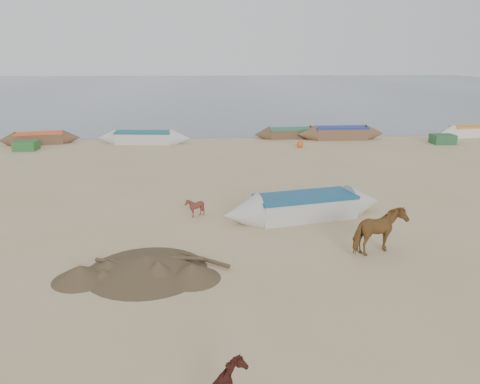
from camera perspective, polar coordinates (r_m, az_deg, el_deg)
name	(u,v)px	position (r m, az deg, el deg)	size (l,w,h in m)	color
ground	(249,262)	(14.05, 1.07, -8.48)	(140.00, 140.00, 0.00)	tan
sea	(214,87)	(94.91, -3.13, 12.63)	(160.00, 160.00, 0.00)	slate
cow_adult	(379,231)	(14.95, 16.59, -4.62)	(0.78, 1.72, 1.45)	brown
calf_front	(195,207)	(17.78, -5.54, -1.86)	(0.61, 0.69, 0.76)	maroon
near_canoe	(305,206)	(17.76, 7.91, -1.74)	(6.35, 1.44, 0.89)	beige
debris_pile	(146,263)	(13.63, -11.33, -8.53)	(3.47, 3.47, 0.48)	brown
waterline_canoes	(215,135)	(33.78, -3.05, 6.90)	(54.99, 3.79, 0.93)	brown
beach_clutter	(294,139)	(33.30, 6.60, 6.46)	(46.50, 4.79, 0.64)	#2D642F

